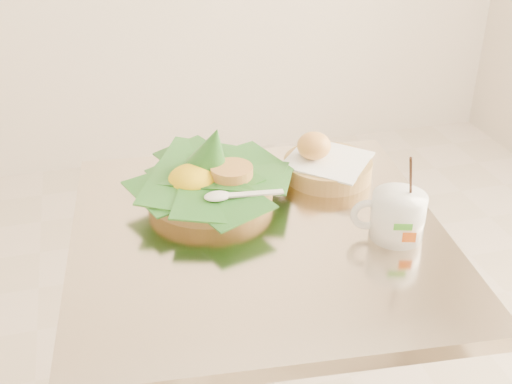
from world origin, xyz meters
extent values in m
cylinder|color=gray|center=(0.09, -0.05, 0.37)|extent=(0.07, 0.07, 0.69)
cube|color=beige|center=(0.09, -0.05, 0.73)|extent=(0.77, 0.77, 0.03)
cylinder|color=tan|center=(0.03, 0.11, 0.77)|extent=(0.26, 0.26, 0.04)
cone|color=#17531B|center=(0.04, 0.12, 0.85)|extent=(0.16, 0.16, 0.13)
ellipsoid|color=yellow|center=(-0.01, 0.10, 0.80)|extent=(0.10, 0.10, 0.05)
cylinder|color=#CC9347|center=(0.07, 0.09, 0.81)|extent=(0.09, 0.09, 0.02)
cylinder|color=tan|center=(0.29, 0.12, 0.77)|extent=(0.19, 0.19, 0.04)
cube|color=white|center=(0.29, 0.12, 0.79)|extent=(0.23, 0.23, 0.01)
ellipsoid|color=orange|center=(0.27, 0.14, 0.82)|extent=(0.07, 0.07, 0.06)
cylinder|color=white|center=(0.33, -0.13, 0.79)|extent=(0.10, 0.10, 0.09)
torus|color=white|center=(0.28, -0.11, 0.79)|extent=(0.06, 0.03, 0.06)
cylinder|color=#502416|center=(0.33, -0.13, 0.83)|extent=(0.09, 0.09, 0.01)
cylinder|color=black|center=(0.35, -0.13, 0.86)|extent=(0.04, 0.04, 0.13)
cube|color=green|center=(0.32, -0.18, 0.80)|extent=(0.03, 0.01, 0.01)
cube|color=orange|center=(0.33, -0.18, 0.78)|extent=(0.02, 0.01, 0.02)
camera|label=1|loc=(-0.18, -1.03, 1.42)|focal=45.00mm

